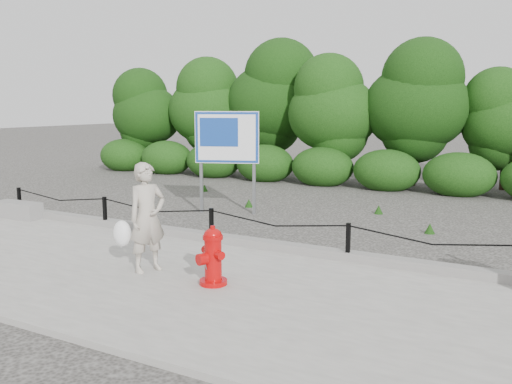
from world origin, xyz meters
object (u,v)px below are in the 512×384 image
object	(u,v)px
pedestrian	(146,218)
concrete_block	(18,210)
fire_hydrant	(213,257)
advertising_sign	(227,142)

from	to	relation	value
pedestrian	concrete_block	bearing A→B (deg)	91.97
fire_hydrant	concrete_block	bearing A→B (deg)	-170.98
pedestrian	advertising_sign	size ratio (longest dim) A/B	0.68
pedestrian	concrete_block	size ratio (longest dim) A/B	1.48
fire_hydrant	concrete_block	distance (m)	6.22
pedestrian	fire_hydrant	bearing A→B (deg)	-72.13
fire_hydrant	advertising_sign	distance (m)	5.27
pedestrian	concrete_block	world-z (taller)	pedestrian
fire_hydrant	advertising_sign	bearing A→B (deg)	143.75
concrete_block	advertising_sign	size ratio (longest dim) A/B	0.46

